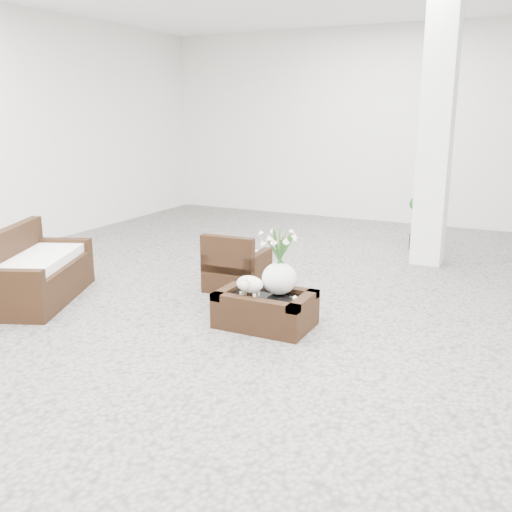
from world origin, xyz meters
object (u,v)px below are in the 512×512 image
at_px(coffee_table, 265,311).
at_px(topiary, 423,204).
at_px(armchair, 237,261).
at_px(loveseat, 38,265).

bearing_deg(coffee_table, topiary, 79.31).
bearing_deg(topiary, coffee_table, -100.69).
distance_m(armchair, loveseat, 2.22).
bearing_deg(loveseat, topiary, -60.84).
bearing_deg(topiary, armchair, -117.58).
relative_size(coffee_table, loveseat, 0.60).
bearing_deg(coffee_table, armchair, 130.82).
distance_m(coffee_table, topiary, 4.01).
height_order(armchair, loveseat, loveseat).
relative_size(armchair, loveseat, 0.45).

